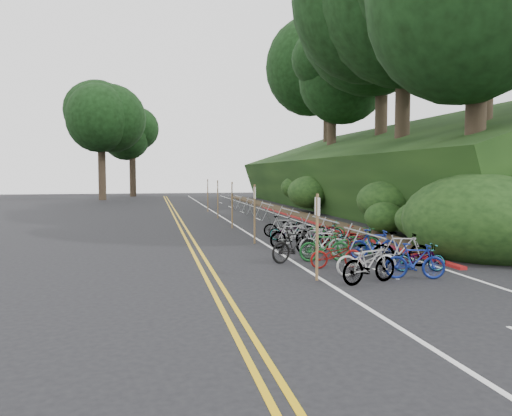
{
  "coord_description": "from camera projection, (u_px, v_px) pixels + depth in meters",
  "views": [
    {
      "loc": [
        -3.6,
        -15.46,
        2.96
      ],
      "look_at": [
        1.25,
        7.84,
        1.3
      ],
      "focal_mm": 35.0,
      "sensor_mm": 36.0,
      "label": 1
    }
  ],
  "objects": [
    {
      "name": "bike_racks_rest",
      "position": [
        267.0,
        209.0,
        29.28
      ],
      "size": [
        1.14,
        23.0,
        1.17
      ],
      "color": "gray",
      "rests_on": "ground"
    },
    {
      "name": "signpost_near",
      "position": [
        317.0,
        231.0,
        13.71
      ],
      "size": [
        0.08,
        0.4,
        2.4
      ],
      "color": "brown",
      "rests_on": "ground"
    },
    {
      "name": "embankment",
      "position": [
        379.0,
        179.0,
        37.09
      ],
      "size": [
        14.3,
        48.14,
        9.11
      ],
      "color": "black",
      "rests_on": "ground"
    },
    {
      "name": "bike_front",
      "position": [
        295.0,
        245.0,
        16.62
      ],
      "size": [
        1.24,
        1.97,
        1.15
      ],
      "primitive_type": "imported",
      "rotation": [
        0.0,
        0.0,
        1.97
      ],
      "color": "black",
      "rests_on": "ground"
    },
    {
      "name": "road_markings",
      "position": [
        236.0,
        230.0,
        26.02
      ],
      "size": [
        7.47,
        80.0,
        0.01
      ],
      "color": "gold",
      "rests_on": "ground"
    },
    {
      "name": "tree_cluster",
      "position": [
        326.0,
        51.0,
        38.67
      ],
      "size": [
        33.37,
        54.81,
        20.05
      ],
      "color": "#2D2319",
      "rests_on": "ground"
    },
    {
      "name": "red_curb",
      "position": [
        316.0,
        223.0,
        28.91
      ],
      "size": [
        0.25,
        28.0,
        0.1
      ],
      "primitive_type": "cube",
      "color": "maroon",
      "rests_on": "ground"
    },
    {
      "name": "ground",
      "position": [
        268.0,
        265.0,
        16.04
      ],
      "size": [
        120.0,
        120.0,
        0.0
      ],
      "primitive_type": "plane",
      "color": "black",
      "rests_on": "ground"
    },
    {
      "name": "signposts_rest",
      "position": [
        224.0,
        199.0,
        29.73
      ],
      "size": [
        0.08,
        18.4,
        2.5
      ],
      "color": "brown",
      "rests_on": "ground"
    },
    {
      "name": "bike_rack_front",
      "position": [
        363.0,
        242.0,
        15.56
      ],
      "size": [
        1.12,
        3.1,
        1.13
      ],
      "color": "gray",
      "rests_on": "ground"
    },
    {
      "name": "bike_valet",
      "position": [
        340.0,
        242.0,
        17.98
      ],
      "size": [
        3.35,
        11.67,
        1.1
      ],
      "color": "slate",
      "rests_on": "ground"
    }
  ]
}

